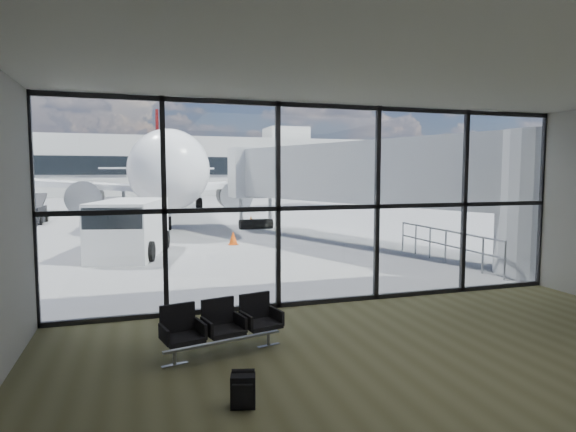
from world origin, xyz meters
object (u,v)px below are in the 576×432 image
service_van (129,227)px  belt_loader (31,214)px  seating_row (221,324)px  airliner (161,172)px  backpack (243,391)px

service_van → belt_loader: service_van is taller
belt_loader → seating_row: bearing=-73.2°
seating_row → airliner: bearing=75.7°
seating_row → belt_loader: (-7.36, 24.00, 0.08)m
backpack → service_van: size_ratio=0.10×
belt_loader → service_van: bearing=-67.0°
seating_row → belt_loader: bearing=93.8°
seating_row → belt_loader: 25.10m
airliner → belt_loader: size_ratio=10.44×
seating_row → backpack: bearing=-104.8°
service_van → belt_loader: bearing=126.0°
seating_row → backpack: (-0.05, -1.95, -0.27)m
seating_row → backpack: 1.97m
belt_loader → airliner: bearing=48.7°
airliner → belt_loader: (-7.96, -9.13, -2.50)m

